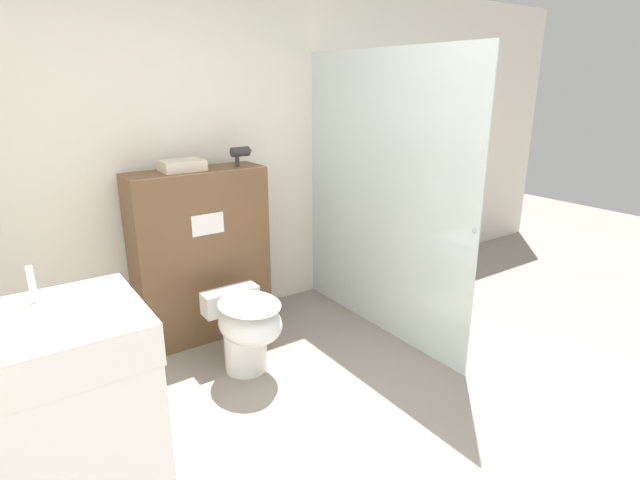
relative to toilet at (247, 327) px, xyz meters
name	(u,v)px	position (x,y,z in m)	size (l,w,h in m)	color
wall_back	(200,156)	(0.12, 0.87, 0.94)	(8.00, 0.06, 2.50)	silver
partition_panel	(201,255)	(-0.02, 0.62, 0.30)	(0.92, 0.33, 1.20)	brown
shower_glass	(381,198)	(1.08, 0.00, 0.68)	(0.04, 1.68, 1.97)	silver
toilet	(247,327)	(0.00, 0.00, 0.00)	(0.37, 0.57, 0.49)	white
sink_vanity	(64,440)	(-1.12, -0.75, 0.20)	(0.65, 0.55, 1.14)	white
hair_drier	(241,152)	(0.31, 0.59, 0.99)	(0.16, 0.07, 0.13)	#2D2D33
folded_towel	(182,165)	(-0.10, 0.63, 0.93)	(0.27, 0.20, 0.07)	beige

